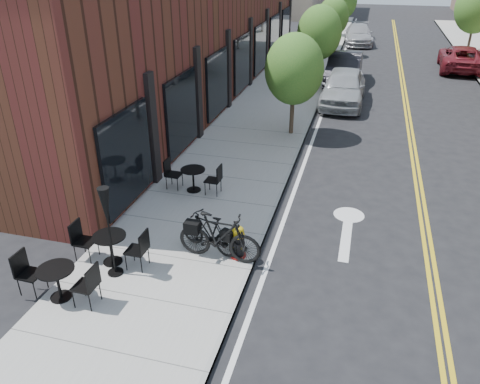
% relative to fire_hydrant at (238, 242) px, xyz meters
% --- Properties ---
extents(ground, '(120.00, 120.00, 0.00)m').
position_rel_fire_hydrant_xyz_m(ground, '(0.42, -0.42, -0.52)').
color(ground, black).
rests_on(ground, ground).
extents(sidewalk_near, '(4.00, 70.00, 0.12)m').
position_rel_fire_hydrant_xyz_m(sidewalk_near, '(-1.58, 9.58, -0.46)').
color(sidewalk_near, '#9E9B93').
rests_on(sidewalk_near, ground).
extents(building_near, '(5.00, 28.00, 7.00)m').
position_rel_fire_hydrant_xyz_m(building_near, '(-6.08, 13.58, 2.98)').
color(building_near, '#4E2819').
rests_on(building_near, ground).
extents(tree_near_a, '(2.20, 2.20, 3.81)m').
position_rel_fire_hydrant_xyz_m(tree_near_a, '(-0.18, 8.58, 2.08)').
color(tree_near_a, '#382B1E').
rests_on(tree_near_a, sidewalk_near).
extents(tree_near_b, '(2.30, 2.30, 3.98)m').
position_rel_fire_hydrant_xyz_m(tree_near_b, '(-0.18, 16.58, 2.19)').
color(tree_near_b, '#382B1E').
rests_on(tree_near_b, sidewalk_near).
extents(tree_near_c, '(2.10, 2.10, 3.67)m').
position_rel_fire_hydrant_xyz_m(tree_near_c, '(-0.18, 24.58, 2.01)').
color(tree_near_c, '#382B1E').
rests_on(tree_near_c, sidewalk_near).
extents(tree_near_d, '(2.40, 2.40, 4.11)m').
position_rel_fire_hydrant_xyz_m(tree_near_d, '(-0.18, 32.58, 2.27)').
color(tree_near_d, '#382B1E').
rests_on(tree_near_d, sidewalk_near).
extents(tree_far_c, '(2.80, 2.80, 4.62)m').
position_rel_fire_hydrant_xyz_m(tree_far_c, '(9.02, 27.58, 2.53)').
color(tree_far_c, '#382B1E').
rests_on(tree_far_c, sidewalk_far).
extents(fire_hydrant, '(0.37, 0.37, 0.85)m').
position_rel_fire_hydrant_xyz_m(fire_hydrant, '(0.00, 0.00, 0.00)').
color(fire_hydrant, maroon).
rests_on(fire_hydrant, sidewalk_near).
extents(bicycle_left, '(1.70, 0.98, 0.98)m').
position_rel_fire_hydrant_xyz_m(bicycle_left, '(-0.74, 0.09, 0.09)').
color(bicycle_left, black).
rests_on(bicycle_left, sidewalk_near).
extents(bicycle_right, '(2.01, 0.63, 1.20)m').
position_rel_fire_hydrant_xyz_m(bicycle_right, '(-0.39, -0.19, 0.20)').
color(bicycle_right, black).
rests_on(bicycle_right, sidewalk_near).
extents(bistro_set_a, '(1.74, 0.76, 0.95)m').
position_rel_fire_hydrant_xyz_m(bistro_set_a, '(-2.75, -0.98, 0.07)').
color(bistro_set_a, black).
rests_on(bistro_set_a, sidewalk_near).
extents(bistro_set_b, '(1.77, 0.78, 0.95)m').
position_rel_fire_hydrant_xyz_m(bistro_set_b, '(-3.18, -2.38, 0.08)').
color(bistro_set_b, black).
rests_on(bistro_set_b, sidewalk_near).
extents(bistro_set_c, '(1.70, 0.76, 0.91)m').
position_rel_fire_hydrant_xyz_m(bistro_set_c, '(-2.18, 2.93, 0.06)').
color(bistro_set_c, black).
rests_on(bistro_set_c, sidewalk_near).
extents(patio_umbrella, '(0.35, 0.35, 2.15)m').
position_rel_fire_hydrant_xyz_m(patio_umbrella, '(-2.49, -1.33, 1.14)').
color(patio_umbrella, black).
rests_on(patio_umbrella, sidewalk_near).
extents(parked_car_a, '(2.00, 4.84, 1.64)m').
position_rel_fire_hydrant_xyz_m(parked_car_a, '(1.46, 13.39, 0.30)').
color(parked_car_a, '#9EA2A6').
rests_on(parked_car_a, ground).
extents(parked_car_b, '(1.80, 4.92, 1.61)m').
position_rel_fire_hydrant_xyz_m(parked_car_b, '(1.22, 17.33, 0.28)').
color(parked_car_b, black).
rests_on(parked_car_b, ground).
extents(parked_car_c, '(2.43, 5.10, 1.43)m').
position_rel_fire_hydrant_xyz_m(parked_car_c, '(1.47, 29.56, 0.19)').
color(parked_car_c, '#A4A3A8').
rests_on(parked_car_c, ground).
extents(parked_car_far, '(2.71, 5.36, 1.45)m').
position_rel_fire_hydrant_xyz_m(parked_car_far, '(7.82, 22.30, 0.20)').
color(parked_car_far, maroon).
rests_on(parked_car_far, ground).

